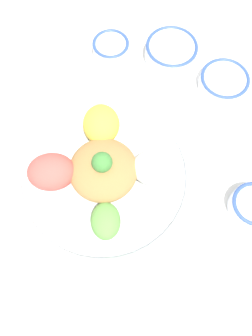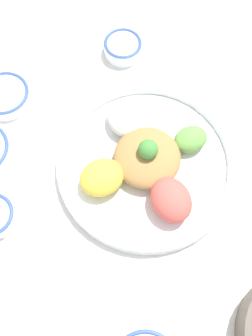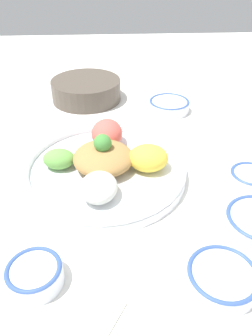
% 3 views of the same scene
% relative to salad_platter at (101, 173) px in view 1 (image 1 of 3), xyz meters
% --- Properties ---
extents(ground_plane, '(2.40, 2.40, 0.00)m').
position_rel_salad_platter_xyz_m(ground_plane, '(-0.01, -0.03, -0.03)').
color(ground_plane, white).
extents(salad_platter, '(0.35, 0.35, 0.10)m').
position_rel_salad_platter_xyz_m(salad_platter, '(0.00, 0.00, 0.00)').
color(salad_platter, white).
rests_on(salad_platter, ground_plane).
extents(sauce_bowl_red, '(0.08, 0.08, 0.04)m').
position_rel_salad_platter_xyz_m(sauce_bowl_red, '(-0.06, -0.30, -0.01)').
color(sauce_bowl_red, white).
rests_on(sauce_bowl_red, ground_plane).
extents(rice_bowl_blue, '(0.11, 0.11, 0.03)m').
position_rel_salad_platter_xyz_m(rice_bowl_blue, '(-0.28, -0.17, -0.01)').
color(rice_bowl_blue, white).
rests_on(rice_bowl_blue, ground_plane).
extents(sauce_bowl_dark, '(0.08, 0.08, 0.04)m').
position_rel_salad_platter_xyz_m(sauce_bowl_dark, '(-0.26, 0.10, -0.01)').
color(sauce_bowl_dark, white).
rests_on(sauce_bowl_dark, ground_plane).
extents(rice_bowl_plain, '(0.11, 0.11, 0.04)m').
position_rel_salad_platter_xyz_m(rice_bowl_plain, '(-0.19, -0.26, -0.00)').
color(rice_bowl_plain, white).
rests_on(rice_bowl_plain, ground_plane).
extents(serving_spoon_main, '(0.11, 0.08, 0.01)m').
position_rel_salad_platter_xyz_m(serving_spoon_main, '(-0.31, -0.02, -0.02)').
color(serving_spoon_main, beige).
rests_on(serving_spoon_main, ground_plane).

